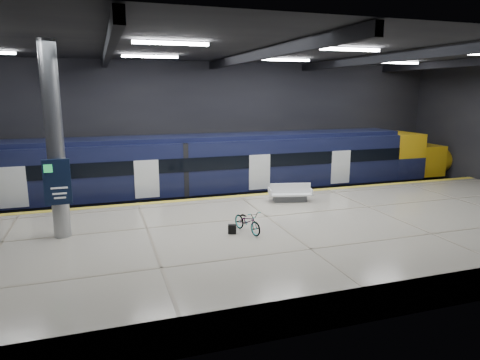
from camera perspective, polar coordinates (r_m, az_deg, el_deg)
name	(u,v)px	position (r m, az deg, el deg)	size (l,w,h in m)	color
ground	(258,234)	(19.37, 2.46, -7.18)	(30.00, 30.00, 0.00)	black
room_shell	(259,105)	(18.34, 2.61, 9.99)	(30.10, 16.10, 8.05)	black
platform	(281,240)	(17.01, 5.48, -7.99)	(30.00, 11.00, 1.10)	#B6B09A
safety_strip	(239,196)	(21.55, -0.10, -2.14)	(30.00, 0.40, 0.01)	yellow
rails	(224,202)	(24.35, -2.12, -3.01)	(30.00, 1.52, 0.16)	gray
train	(231,168)	(24.03, -1.26, 1.63)	(29.40, 2.84, 3.79)	black
bench	(290,195)	(20.60, 6.69, -2.00)	(2.15, 1.27, 0.89)	#595B60
bicycle	(247,221)	(16.02, 1.00, -5.51)	(0.56, 1.62, 0.85)	#99999E
pannier_bag	(232,229)	(15.92, -1.05, -6.57)	(0.30, 0.18, 0.35)	black
info_column	(55,144)	(16.27, -23.43, 4.37)	(0.90, 0.78, 6.90)	#9EA0A5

